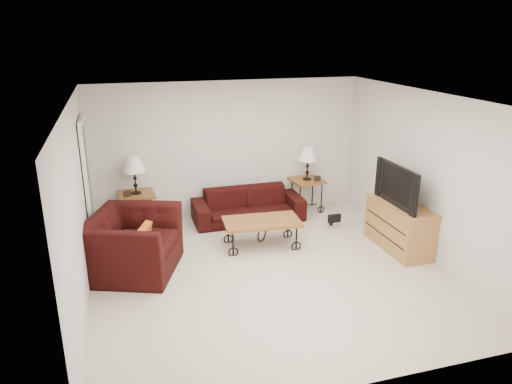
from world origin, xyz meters
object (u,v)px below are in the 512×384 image
side_table_left (138,211)px  tv_stand (399,226)px  sofa (248,205)px  side_table_right (306,195)px  lamp_right (308,163)px  coffee_table (262,233)px  armchair (133,243)px  lamp_left (135,175)px  backpack (332,214)px  television (402,185)px

side_table_left → tv_stand: (3.96, -2.01, 0.05)m
sofa → side_table_right: 1.23m
side_table_right → lamp_right: lamp_right is taller
side_table_right → coffee_table: size_ratio=0.52×
armchair → side_table_left: bearing=15.9°
coffee_table → tv_stand: size_ratio=0.97×
lamp_left → coffee_table: lamp_left is taller
backpack → armchair: bearing=-173.6°
lamp_left → lamp_right: lamp_left is taller
sofa → tv_stand: tv_stand is taller
coffee_table → tv_stand: (2.09, -0.68, 0.15)m
lamp_left → television: bearing=-27.0°
sofa → backpack: sofa is taller
sofa → side_table_left: 1.97m
coffee_table → tv_stand: 2.20m
lamp_right → backpack: bearing=-80.8°
side_table_right → television: 2.28m
lamp_right → television: 2.15m
television → side_table_left: bearing=-117.0°
sofa → side_table_right: side_table_right is taller
side_table_right → armchair: size_ratio=0.47×
sofa → television: television is taller
armchair → tv_stand: 4.12m
coffee_table → television: (2.07, -0.68, 0.85)m
side_table_left → armchair: (-0.15, -1.61, 0.11)m
sofa → armchair: armchair is taller
side_table_left → lamp_left: size_ratio=1.00×
lamp_left → sofa: bearing=-5.2°
side_table_left → coffee_table: bearing=-35.4°
armchair → lamp_left: bearing=15.9°
lamp_right → side_table_left: bearing=180.0°
armchair → backpack: 3.56m
lamp_left → armchair: (-0.15, -1.61, -0.55)m
television → tv_stand: bearing=90.0°
lamp_right → backpack: lamp_right is taller
lamp_right → coffee_table: bearing=-134.6°
side_table_left → side_table_right: 3.18m
side_table_left → lamp_right: bearing=-0.0°
tv_stand → television: (-0.02, 0.00, 0.70)m
tv_stand → backpack: tv_stand is taller
side_table_left → side_table_right: size_ratio=1.04×
lamp_left → backpack: 3.51m
side_table_left → television: 4.48m
side_table_right → television: (0.75, -2.01, 0.76)m
sofa → lamp_right: bearing=8.4°
tv_stand → backpack: (-0.63, 1.15, -0.15)m
tv_stand → backpack: size_ratio=2.74×
tv_stand → television: 0.70m
coffee_table → television: size_ratio=1.08×
lamp_right → backpack: (0.14, -0.85, -0.72)m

